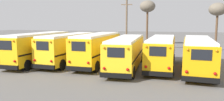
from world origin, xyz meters
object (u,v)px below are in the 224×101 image
(school_bus_2, at_px, (98,48))
(utility_pole, at_px, (127,23))
(school_bus_1, at_px, (69,47))
(school_bus_4, at_px, (162,51))
(bare_tree_0, at_px, (218,10))
(school_bus_0, at_px, (39,47))
(bare_tree_1, at_px, (148,7))
(school_bus_3, at_px, (126,52))
(school_bus_5, at_px, (198,53))

(school_bus_2, distance_m, utility_pole, 13.20)
(school_bus_1, distance_m, school_bus_2, 3.26)
(school_bus_4, relative_size, bare_tree_0, 1.30)
(school_bus_1, bearing_deg, school_bus_0, -169.15)
(school_bus_0, height_order, bare_tree_1, bare_tree_1)
(school_bus_3, relative_size, school_bus_5, 0.99)
(school_bus_5, xyz_separation_m, bare_tree_0, (4.13, 15.62, 4.60))
(utility_pole, bearing_deg, school_bus_2, -91.38)
(school_bus_5, relative_size, bare_tree_1, 1.25)
(school_bus_4, xyz_separation_m, bare_tree_1, (-3.81, 20.29, 5.53))
(school_bus_3, height_order, school_bus_4, school_bus_4)
(school_bus_1, relative_size, utility_pole, 1.17)
(bare_tree_0, distance_m, bare_tree_1, 12.37)
(school_bus_4, xyz_separation_m, school_bus_5, (3.25, -0.51, 0.00))
(school_bus_2, distance_m, school_bus_5, 9.77)
(school_bus_2, xyz_separation_m, school_bus_3, (3.26, -0.87, -0.13))
(school_bus_5, bearing_deg, utility_pole, 125.51)
(school_bus_1, distance_m, school_bus_4, 9.77)
(school_bus_2, distance_m, bare_tree_1, 21.38)
(bare_tree_1, bearing_deg, school_bus_3, -88.52)
(bare_tree_0, bearing_deg, school_bus_1, -138.12)
(school_bus_2, bearing_deg, school_bus_5, -1.70)
(school_bus_1, distance_m, school_bus_3, 6.57)
(school_bus_0, distance_m, bare_tree_1, 23.72)
(school_bus_4, relative_size, bare_tree_1, 1.13)
(school_bus_3, distance_m, bare_tree_0, 19.92)
(school_bus_0, xyz_separation_m, school_bus_4, (13.02, 0.89, -0.15))
(school_bus_2, bearing_deg, utility_pole, 88.62)
(school_bus_4, distance_m, bare_tree_0, 17.44)
(school_bus_2, relative_size, bare_tree_0, 1.28)
(bare_tree_0, bearing_deg, school_bus_2, -132.19)
(school_bus_1, bearing_deg, school_bus_3, -7.22)
(school_bus_0, relative_size, utility_pole, 1.25)
(school_bus_2, xyz_separation_m, utility_pole, (0.31, 12.96, 2.45))
(school_bus_2, distance_m, school_bus_4, 6.52)
(utility_pole, xyz_separation_m, bare_tree_0, (13.59, 2.37, 2.00))
(school_bus_4, bearing_deg, school_bus_1, -178.42)
(school_bus_1, xyz_separation_m, school_bus_2, (3.26, 0.05, 0.03))
(school_bus_2, height_order, bare_tree_1, bare_tree_1)
(school_bus_5, bearing_deg, bare_tree_0, 75.19)
(school_bus_3, bearing_deg, school_bus_0, 178.82)
(school_bus_0, distance_m, utility_pole, 15.44)
(bare_tree_1, bearing_deg, school_bus_1, -106.17)
(school_bus_0, bearing_deg, school_bus_5, 1.34)
(school_bus_0, xyz_separation_m, school_bus_2, (6.51, 0.67, -0.01))
(utility_pole, height_order, bare_tree_0, utility_pole)
(utility_pole, bearing_deg, school_bus_0, -116.59)
(school_bus_4, bearing_deg, school_bus_3, -161.42)
(school_bus_5, relative_size, bare_tree_0, 1.43)
(school_bus_3, bearing_deg, school_bus_5, 5.11)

